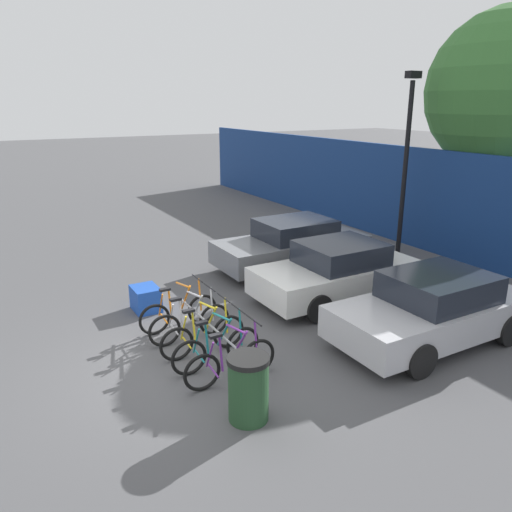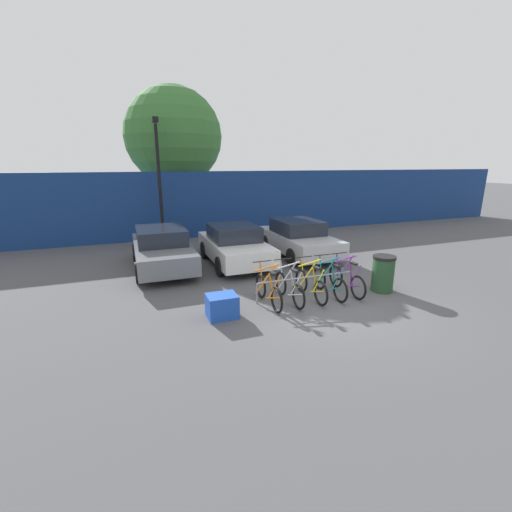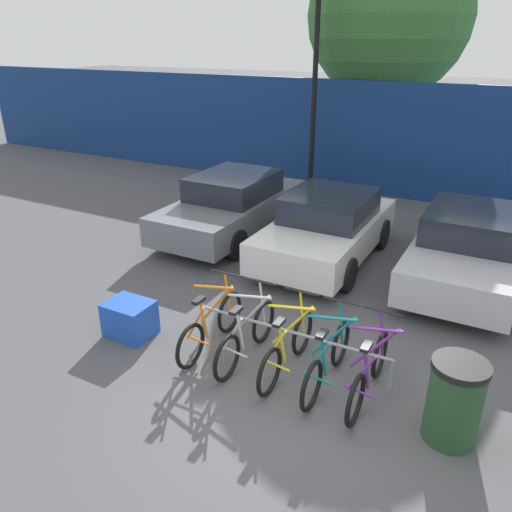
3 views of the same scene
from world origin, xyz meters
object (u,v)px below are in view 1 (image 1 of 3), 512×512
Objects in this scene: bike_rack at (209,328)px; trash_bin at (248,388)px; bicycle_silver at (190,323)px; bicycle_teal at (217,348)px; tree_behind_hoarding at (509,92)px; car_silver at (433,309)px; bicycle_yellow at (203,335)px; bicycle_purple at (231,362)px; car_white at (337,272)px; cargo_crate at (146,299)px; lamp_post at (406,155)px; bicycle_orange at (179,312)px; car_grey at (292,244)px.

trash_bin is at bearing -9.86° from bike_rack.
bicycle_silver reaches higher than trash_bin.
tree_behind_hoarding is at bearing 101.12° from bicycle_teal.
trash_bin is at bearing -69.73° from tree_behind_hoarding.
bicycle_silver is 0.41× the size of car_silver.
car_silver is at bearing 58.34° from bicycle_silver.
bicycle_silver is 1.00× the size of bicycle_yellow.
bicycle_silver is (-0.59, -0.15, -0.10)m from bike_rack.
tree_behind_hoarding is (-4.07, 11.01, 4.27)m from trash_bin.
car_white is at bearing 120.62° from bicycle_purple.
bike_rack is at bearing 10.10° from cargo_crate.
bike_rack is 0.40× the size of tree_behind_hoarding.
tree_behind_hoarding is (-1.85, 10.62, 4.32)m from bike_rack.
bicycle_yellow is 4.48m from car_silver.
car_silver is 6.55m from lamp_post.
lamp_post is at bearing 110.62° from bike_rack.
bicycle_teal is at bearing -13.34° from bike_rack.
lamp_post reaches higher than bicycle_silver.
bicycle_orange is 1.81m from bicycle_teal.
bicycle_purple is (2.37, 0.00, 0.00)m from bicycle_orange.
bicycle_orange is 1.34m from cargo_crate.
bicycle_yellow is 11.80m from tree_behind_hoarding.
bicycle_orange is 2.37m from bicycle_purple.
bicycle_yellow is (0.05, -0.15, -0.10)m from bike_rack.
tree_behind_hoarding reaches higher than bicycle_teal.
trash_bin is at bearing -2.98° from bicycle_orange.
lamp_post is 3.49m from tree_behind_hoarding.
bicycle_silver reaches higher than cargo_crate.
bicycle_yellow is 2.44× the size of cargo_crate.
cargo_crate is (-2.49, -0.44, -0.20)m from bike_rack.
tree_behind_hoarding reaches higher than trash_bin.
car_grey is 4.66m from cargo_crate.
bicycle_purple is at bearing 4.58° from cargo_crate.
cargo_crate is at bearing -173.70° from bicycle_yellow.
bicycle_orange reaches higher than trash_bin.
cargo_crate is at bearing -134.20° from car_silver.
bicycle_yellow is at bearing 6.63° from cargo_crate.
bicycle_yellow is 1.66× the size of trash_bin.
bicycle_orange is 1.66× the size of trash_bin.
car_white and car_silver have the same top height.
bike_rack is 5.32m from car_grey.
bicycle_orange is 0.41× the size of car_silver.
bicycle_yellow is 1.00× the size of bicycle_teal.
bicycle_purple reaches higher than trash_bin.
bicycle_teal reaches higher than cargo_crate.
bicycle_silver is 1.00× the size of bicycle_purple.
car_grey is at bearing -96.40° from lamp_post.
car_silver is (1.17, 4.11, 0.31)m from bicycle_teal.
tree_behind_hoarding reaches higher than bicycle_silver.
car_white is at bearing 103.06° from bicycle_yellow.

